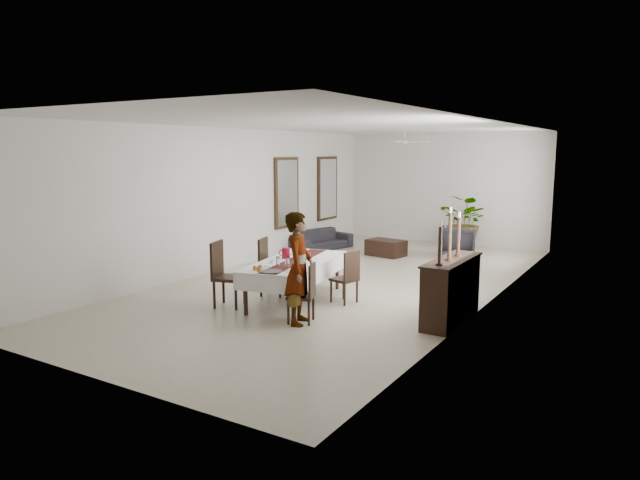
# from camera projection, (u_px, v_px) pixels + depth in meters

# --- Properties ---
(floor) EXTENTS (6.00, 12.00, 0.00)m
(floor) POSITION_uv_depth(u_px,v_px,m) (344.00, 282.00, 11.83)
(floor) COLOR beige
(floor) RESTS_ON ground
(ceiling) EXTENTS (6.00, 12.00, 0.02)m
(ceiling) POSITION_uv_depth(u_px,v_px,m) (345.00, 125.00, 11.33)
(ceiling) COLOR silver
(ceiling) RESTS_ON wall_back
(wall_back) EXTENTS (6.00, 0.02, 3.20)m
(wall_back) POSITION_uv_depth(u_px,v_px,m) (444.00, 189.00, 16.64)
(wall_back) COLOR silver
(wall_back) RESTS_ON floor
(wall_front) EXTENTS (6.00, 0.02, 3.20)m
(wall_front) POSITION_uv_depth(u_px,v_px,m) (92.00, 247.00, 6.52)
(wall_front) COLOR silver
(wall_front) RESTS_ON floor
(wall_left) EXTENTS (0.02, 12.00, 3.20)m
(wall_left) POSITION_uv_depth(u_px,v_px,m) (231.00, 199.00, 13.12)
(wall_left) COLOR silver
(wall_left) RESTS_ON floor
(wall_right) EXTENTS (0.02, 12.00, 3.20)m
(wall_right) POSITION_uv_depth(u_px,v_px,m) (494.00, 213.00, 10.04)
(wall_right) COLOR silver
(wall_right) RESTS_ON floor
(dining_table_top) EXTENTS (1.42, 2.49, 0.05)m
(dining_table_top) POSITION_uv_depth(u_px,v_px,m) (295.00, 263.00, 10.21)
(dining_table_top) COLOR black
(dining_table_top) RESTS_ON table_leg_fl
(table_leg_fl) EXTENTS (0.08, 0.08, 0.68)m
(table_leg_fl) POSITION_uv_depth(u_px,v_px,m) (246.00, 295.00, 9.38)
(table_leg_fl) COLOR black
(table_leg_fl) RESTS_ON floor
(table_leg_fr) EXTENTS (0.08, 0.08, 0.68)m
(table_leg_fr) POSITION_uv_depth(u_px,v_px,m) (294.00, 300.00, 9.09)
(table_leg_fr) COLOR black
(table_leg_fr) RESTS_ON floor
(table_leg_bl) EXTENTS (0.08, 0.08, 0.68)m
(table_leg_bl) POSITION_uv_depth(u_px,v_px,m) (297.00, 269.00, 11.44)
(table_leg_bl) COLOR black
(table_leg_bl) RESTS_ON floor
(table_leg_br) EXTENTS (0.08, 0.08, 0.68)m
(table_leg_br) POSITION_uv_depth(u_px,v_px,m) (337.00, 272.00, 11.16)
(table_leg_br) COLOR black
(table_leg_br) RESTS_ON floor
(tablecloth_top) EXTENTS (1.63, 2.70, 0.01)m
(tablecloth_top) POSITION_uv_depth(u_px,v_px,m) (295.00, 261.00, 10.21)
(tablecloth_top) COLOR white
(tablecloth_top) RESTS_ON dining_table_top
(tablecloth_drape_left) EXTENTS (0.51, 2.47, 0.29)m
(tablecloth_drape_left) POSITION_uv_depth(u_px,v_px,m) (266.00, 267.00, 10.42)
(tablecloth_drape_left) COLOR white
(tablecloth_drape_left) RESTS_ON dining_table_top
(tablecloth_drape_right) EXTENTS (0.51, 2.47, 0.29)m
(tablecloth_drape_right) POSITION_uv_depth(u_px,v_px,m) (325.00, 271.00, 10.04)
(tablecloth_drape_right) COLOR white
(tablecloth_drape_right) RESTS_ON dining_table_top
(tablecloth_drape_near) EXTENTS (1.13, 0.24, 0.29)m
(tablecloth_drape_near) POSITION_uv_depth(u_px,v_px,m) (265.00, 284.00, 9.06)
(tablecloth_drape_near) COLOR white
(tablecloth_drape_near) RESTS_ON dining_table_top
(tablecloth_drape_far) EXTENTS (1.13, 0.24, 0.29)m
(tablecloth_drape_far) POSITION_uv_depth(u_px,v_px,m) (319.00, 257.00, 11.39)
(tablecloth_drape_far) COLOR white
(tablecloth_drape_far) RESTS_ON dining_table_top
(table_runner) EXTENTS (0.82, 2.46, 0.00)m
(table_runner) POSITION_uv_depth(u_px,v_px,m) (295.00, 261.00, 10.20)
(table_runner) COLOR #591E19
(table_runner) RESTS_ON tablecloth_top
(red_pitcher) EXTENTS (0.17, 0.17, 0.20)m
(red_pitcher) POSITION_uv_depth(u_px,v_px,m) (286.00, 253.00, 10.41)
(red_pitcher) COLOR maroon
(red_pitcher) RESTS_ON tablecloth_top
(pitcher_handle) EXTENTS (0.12, 0.04, 0.12)m
(pitcher_handle) POSITION_uv_depth(u_px,v_px,m) (282.00, 253.00, 10.44)
(pitcher_handle) COLOR #97130B
(pitcher_handle) RESTS_ON red_pitcher
(wine_glass_near) EXTENTS (0.07, 0.07, 0.17)m
(wine_glass_near) POSITION_uv_depth(u_px,v_px,m) (287.00, 263.00, 9.56)
(wine_glass_near) COLOR silver
(wine_glass_near) RESTS_ON tablecloth_top
(wine_glass_mid) EXTENTS (0.07, 0.07, 0.17)m
(wine_glass_mid) POSITION_uv_depth(u_px,v_px,m) (278.00, 261.00, 9.73)
(wine_glass_mid) COLOR white
(wine_glass_mid) RESTS_ON tablecloth_top
(wine_glass_far) EXTENTS (0.07, 0.07, 0.17)m
(wine_glass_far) POSITION_uv_depth(u_px,v_px,m) (299.00, 256.00, 10.22)
(wine_glass_far) COLOR white
(wine_glass_far) RESTS_ON tablecloth_top
(teacup_right) EXTENTS (0.09, 0.09, 0.06)m
(teacup_right) POSITION_uv_depth(u_px,v_px,m) (298.00, 266.00, 9.56)
(teacup_right) COLOR white
(teacup_right) RESTS_ON saucer_right
(saucer_right) EXTENTS (0.15, 0.15, 0.01)m
(saucer_right) POSITION_uv_depth(u_px,v_px,m) (298.00, 268.00, 9.56)
(saucer_right) COLOR white
(saucer_right) RESTS_ON tablecloth_top
(teacup_left) EXTENTS (0.09, 0.09, 0.06)m
(teacup_left) POSITION_uv_depth(u_px,v_px,m) (272.00, 261.00, 9.98)
(teacup_left) COLOR white
(teacup_left) RESTS_ON saucer_left
(saucer_left) EXTENTS (0.15, 0.15, 0.01)m
(saucer_left) POSITION_uv_depth(u_px,v_px,m) (272.00, 263.00, 9.99)
(saucer_left) COLOR white
(saucer_left) RESTS_ON tablecloth_top
(plate_near_right) EXTENTS (0.23, 0.23, 0.01)m
(plate_near_right) POSITION_uv_depth(u_px,v_px,m) (293.00, 271.00, 9.28)
(plate_near_right) COLOR white
(plate_near_right) RESTS_ON tablecloth_top
(bread_near_right) EXTENTS (0.09, 0.09, 0.09)m
(bread_near_right) POSITION_uv_depth(u_px,v_px,m) (293.00, 270.00, 9.28)
(bread_near_right) COLOR tan
(bread_near_right) RESTS_ON plate_near_right
(plate_near_left) EXTENTS (0.23, 0.23, 0.01)m
(plate_near_left) POSITION_uv_depth(u_px,v_px,m) (263.00, 267.00, 9.62)
(plate_near_left) COLOR silver
(plate_near_left) RESTS_ON tablecloth_top
(plate_far_left) EXTENTS (0.23, 0.23, 0.01)m
(plate_far_left) POSITION_uv_depth(u_px,v_px,m) (291.00, 254.00, 10.81)
(plate_far_left) COLOR white
(plate_far_left) RESTS_ON tablecloth_top
(serving_tray) EXTENTS (0.35, 0.35, 0.02)m
(serving_tray) POSITION_uv_depth(u_px,v_px,m) (271.00, 271.00, 9.25)
(serving_tray) COLOR #414247
(serving_tray) RESTS_ON tablecloth_top
(jam_jar_a) EXTENTS (0.06, 0.06, 0.07)m
(jam_jar_a) POSITION_uv_depth(u_px,v_px,m) (259.00, 269.00, 9.29)
(jam_jar_a) COLOR #8F5914
(jam_jar_a) RESTS_ON tablecloth_top
(jam_jar_b) EXTENTS (0.06, 0.06, 0.07)m
(jam_jar_b) POSITION_uv_depth(u_px,v_px,m) (255.00, 268.00, 9.38)
(jam_jar_b) COLOR #985C16
(jam_jar_b) RESTS_ON tablecloth_top
(jam_jar_c) EXTENTS (0.06, 0.06, 0.07)m
(jam_jar_c) POSITION_uv_depth(u_px,v_px,m) (260.00, 267.00, 9.45)
(jam_jar_c) COLOR #9B6016
(jam_jar_c) RESTS_ON tablecloth_top
(fruit_basket) EXTENTS (0.29, 0.29, 0.10)m
(fruit_basket) POSITION_uv_depth(u_px,v_px,m) (303.00, 256.00, 10.41)
(fruit_basket) COLOR brown
(fruit_basket) RESTS_ON tablecloth_top
(fruit_red) EXTENTS (0.09, 0.09, 0.09)m
(fruit_red) POSITION_uv_depth(u_px,v_px,m) (305.00, 252.00, 10.40)
(fruit_red) COLOR #A91210
(fruit_red) RESTS_ON fruit_basket
(fruit_green) EXTENTS (0.08, 0.08, 0.08)m
(fruit_green) POSITION_uv_depth(u_px,v_px,m) (301.00, 252.00, 10.44)
(fruit_green) COLOR #5A7422
(fruit_green) RESTS_ON fruit_basket
(chair_right_near_seat) EXTENTS (0.51, 0.51, 0.05)m
(chair_right_near_seat) POSITION_uv_depth(u_px,v_px,m) (301.00, 296.00, 8.98)
(chair_right_near_seat) COLOR black
(chair_right_near_seat) RESTS_ON chair_right_near_leg_fl
(chair_right_near_leg_fl) EXTENTS (0.05, 0.05, 0.40)m
(chair_right_near_leg_fl) POSITION_uv_depth(u_px,v_px,m) (309.00, 313.00, 8.82)
(chair_right_near_leg_fl) COLOR black
(chair_right_near_leg_fl) RESTS_ON floor
(chair_right_near_leg_fr) EXTENTS (0.05, 0.05, 0.40)m
(chair_right_near_leg_fr) POSITION_uv_depth(u_px,v_px,m) (313.00, 308.00, 9.14)
(chair_right_near_leg_fr) COLOR black
(chair_right_near_leg_fr) RESTS_ON floor
(chair_right_near_leg_bl) EXTENTS (0.05, 0.05, 0.40)m
(chair_right_near_leg_bl) POSITION_uv_depth(u_px,v_px,m) (288.00, 312.00, 8.89)
(chair_right_near_leg_bl) COLOR black
(chair_right_near_leg_bl) RESTS_ON floor
(chair_right_near_leg_br) EXTENTS (0.05, 0.05, 0.40)m
(chair_right_near_leg_br) POSITION_uv_depth(u_px,v_px,m) (293.00, 307.00, 9.21)
(chair_right_near_leg_br) COLOR black
(chair_right_near_leg_br) RESTS_ON floor
(chair_right_near_back) EXTENTS (0.17, 0.39, 0.51)m
(chair_right_near_back) POSITION_uv_depth(u_px,v_px,m) (312.00, 280.00, 8.90)
(chair_right_near_back) COLOR black
(chair_right_near_back) RESTS_ON chair_right_near_seat
(chair_right_far_seat) EXTENTS (0.48, 0.48, 0.05)m
(chair_right_far_seat) POSITION_uv_depth(u_px,v_px,m) (344.00, 280.00, 10.16)
(chair_right_far_seat) COLOR black
(chair_right_far_seat) RESTS_ON chair_right_far_leg_fl
(chair_right_far_leg_fl) EXTENTS (0.05, 0.05, 0.40)m
(chair_right_far_leg_fl) POSITION_uv_depth(u_px,v_px,m) (345.00, 295.00, 9.96)
(chair_right_far_leg_fl) COLOR black
(chair_right_far_leg_fl) RESTS_ON floor
(chair_right_far_leg_fr) EXTENTS (0.05, 0.05, 0.40)m
(chair_right_far_leg_fr) POSITION_uv_depth(u_px,v_px,m) (357.00, 292.00, 10.19)
(chair_right_far_leg_fr) COLOR black
(chair_right_far_leg_fr) RESTS_ON floor
(chair_right_far_leg_bl) EXTENTS (0.05, 0.05, 0.40)m
(chair_right_far_leg_bl) POSITION_uv_depth(u_px,v_px,m) (331.00, 292.00, 10.19)
(chair_right_far_leg_bl) COLOR black
(chair_right_far_leg_bl) RESTS_ON floor
(chair_right_far_leg_br) EXTENTS (0.05, 0.05, 0.40)m
(chair_right_far_leg_br) POSITION_uv_depth(u_px,v_px,m) (344.00, 289.00, 10.42)
(chair_right_far_leg_br) COLOR black
(chair_right_far_leg_br) RESTS_ON floor
(chair_right_far_back) EXTENTS (0.13, 0.40, 0.51)m
(chair_right_far_back) POSITION_uv_depth(u_px,v_px,m) (352.00, 266.00, 9.99)
(chair_right_far_back) COLOR black
(chair_right_far_back) RESTS_ON chair_right_far_seat
(chair_left_near_seat) EXTENTS (0.61, 0.61, 0.06)m
(chair_left_near_seat) POSITION_uv_depth(u_px,v_px,m) (229.00, 278.00, 9.89)
(chair_left_near_seat) COLOR black
(chair_left_near_seat) RESTS_ON chair_left_near_leg_fl
(chair_left_near_leg_fl) EXTENTS (0.06, 0.06, 0.48)m
(chair_left_near_leg_fl) POSITION_uv_depth(u_px,v_px,m) (223.00, 290.00, 10.16)
(chair_left_near_leg_fl) COLOR black
(chair_left_near_leg_fl) RESTS_ON floor
(chair_left_near_leg_fr) EXTENTS (0.06, 0.06, 0.48)m
(chair_left_near_leg_fr) POSITION_uv_depth(u_px,v_px,m) (214.00, 295.00, 9.78)
(chair_left_near_leg_fr) COLOR black
(chair_left_near_leg_fr) RESTS_ON floor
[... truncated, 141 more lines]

